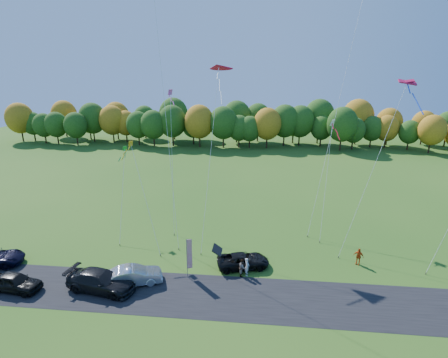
# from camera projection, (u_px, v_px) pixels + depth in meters

# --- Properties ---
(ground) EXTENTS (160.00, 160.00, 0.00)m
(ground) POSITION_uv_depth(u_px,v_px,m) (217.00, 269.00, 32.62)
(ground) COLOR #245215
(asphalt_strip) EXTENTS (90.00, 6.00, 0.01)m
(asphalt_strip) POSITION_uv_depth(u_px,v_px,m) (212.00, 296.00, 28.82)
(asphalt_strip) COLOR black
(asphalt_strip) RESTS_ON ground
(tree_line) EXTENTS (116.00, 12.00, 10.00)m
(tree_line) POSITION_uv_depth(u_px,v_px,m) (245.00, 146.00, 84.82)
(tree_line) COLOR #1E4711
(tree_line) RESTS_ON ground
(black_suv) EXTENTS (5.30, 3.39, 1.36)m
(black_suv) POSITION_uv_depth(u_px,v_px,m) (243.00, 261.00, 32.82)
(black_suv) COLOR black
(black_suv) RESTS_ON ground
(silver_sedan) EXTENTS (5.18, 3.33, 1.61)m
(silver_sedan) POSITION_uv_depth(u_px,v_px,m) (133.00, 276.00, 30.20)
(silver_sedan) COLOR silver
(silver_sedan) RESTS_ON ground
(dark_truck_a) EXTENTS (6.26, 3.34, 1.73)m
(dark_truck_a) POSITION_uv_depth(u_px,v_px,m) (101.00, 281.00, 29.36)
(dark_truck_a) COLOR black
(dark_truck_a) RESTS_ON ground
(dark_truck_b) EXTENTS (4.67, 2.26, 1.54)m
(dark_truck_b) POSITION_uv_depth(u_px,v_px,m) (15.00, 282.00, 29.35)
(dark_truck_b) COLOR black
(dark_truck_b) RESTS_ON ground
(person_tailgate_a) EXTENTS (0.45, 0.64, 1.70)m
(person_tailgate_a) POSITION_uv_depth(u_px,v_px,m) (247.00, 267.00, 31.51)
(person_tailgate_a) COLOR silver
(person_tailgate_a) RESTS_ON ground
(person_tailgate_b) EXTENTS (0.62, 0.80, 1.64)m
(person_tailgate_b) POSITION_uv_depth(u_px,v_px,m) (242.00, 267.00, 31.46)
(person_tailgate_b) COLOR gray
(person_tailgate_b) RESTS_ON ground
(person_east) EXTENTS (1.06, 0.81, 1.67)m
(person_east) POSITION_uv_depth(u_px,v_px,m) (358.00, 256.00, 33.27)
(person_east) COLOR #CE4513
(person_east) RESTS_ON ground
(feather_flag) EXTENTS (0.47, 0.25, 3.79)m
(feather_flag) POSITION_uv_depth(u_px,v_px,m) (189.00, 254.00, 30.83)
(feather_flag) COLOR #999999
(feather_flag) RESTS_ON ground
(kite_delta_blue) EXTENTS (5.85, 10.68, 31.26)m
(kite_delta_blue) POSITION_uv_depth(u_px,v_px,m) (164.00, 97.00, 36.40)
(kite_delta_blue) COLOR #4C3F33
(kite_delta_blue) RESTS_ON ground
(kite_parafoil_orange) EXTENTS (8.62, 12.02, 30.11)m
(kite_parafoil_orange) POSITION_uv_depth(u_px,v_px,m) (340.00, 98.00, 39.62)
(kite_parafoil_orange) COLOR #4C3F33
(kite_parafoil_orange) RESTS_ON ground
(kite_delta_red) EXTENTS (2.88, 10.12, 19.75)m
(kite_delta_red) POSITION_uv_depth(u_px,v_px,m) (211.00, 145.00, 36.84)
(kite_delta_red) COLOR #4C3F33
(kite_delta_red) RESTS_ON ground
(kite_parafoil_rainbow) EXTENTS (8.05, 6.40, 17.32)m
(kite_parafoil_rainbow) POSITION_uv_depth(u_px,v_px,m) (373.00, 169.00, 34.52)
(kite_parafoil_rainbow) COLOR #4C3F33
(kite_parafoil_rainbow) RESTS_ON ground
(kite_diamond_yellow) EXTENTS (4.61, 5.53, 10.95)m
(kite_diamond_yellow) POSITION_uv_depth(u_px,v_px,m) (145.00, 197.00, 35.94)
(kite_diamond_yellow) COLOR #4C3F33
(kite_diamond_yellow) RESTS_ON ground
(kite_diamond_green) EXTENTS (1.60, 6.82, 9.69)m
(kite_diamond_green) POSITION_uv_depth(u_px,v_px,m) (122.00, 193.00, 38.75)
(kite_diamond_green) COLOR #4C3F33
(kite_diamond_green) RESTS_ON ground
(kite_diamond_white) EXTENTS (2.09, 6.97, 12.75)m
(kite_diamond_white) POSITION_uv_depth(u_px,v_px,m) (326.00, 179.00, 38.80)
(kite_diamond_white) COLOR #4C3F33
(kite_diamond_white) RESTS_ON ground
(kite_diamond_pink) EXTENTS (2.51, 9.02, 15.89)m
(kite_diamond_pink) POSITION_uv_depth(u_px,v_px,m) (172.00, 159.00, 41.15)
(kite_diamond_pink) COLOR #4C3F33
(kite_diamond_pink) RESTS_ON ground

